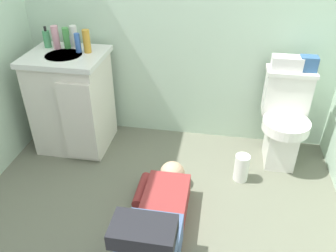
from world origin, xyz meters
The scene contains 14 objects.
ground_plane centered at (0.00, 0.00, -0.02)m, with size 3.04×3.04×0.04m, color #656756.
toilet centered at (0.87, 0.76, 0.37)m, with size 0.36×0.46×0.75m.
vanity_cabinet centered at (-0.83, 0.70, 0.42)m, with size 0.60×0.53×0.82m.
faucet centered at (-0.83, 0.84, 0.87)m, with size 0.02×0.02×0.10m, color silver.
person_plumber centered at (0.06, -0.21, 0.18)m, with size 0.39×1.06×0.52m.
tissue_box centered at (0.83, 0.85, 0.80)m, with size 0.22×0.11×0.10m, color silver.
toiletry_bag centered at (0.98, 0.85, 0.81)m, with size 0.12×0.09×0.11m, color #33598C.
soap_dispenser centered at (-1.02, 0.82, 0.89)m, with size 0.06×0.06×0.17m.
bottle_pink centered at (-0.94, 0.81, 0.91)m, with size 0.06×0.06×0.18m, color pink.
bottle_green centered at (-0.86, 0.83, 0.90)m, with size 0.05×0.05×0.16m, color #4CA14E.
bottle_white centered at (-0.81, 0.86, 0.91)m, with size 0.05×0.05×0.17m, color silver.
bottle_blue centered at (-0.74, 0.76, 0.89)m, with size 0.04×0.04×0.15m, color #3A64BC.
bottle_amber centered at (-0.67, 0.77, 0.91)m, with size 0.06×0.06×0.18m, color #C0892C.
paper_towel_roll centered at (0.57, 0.44, 0.11)m, with size 0.11×0.11×0.22m, color white.
Camera 1 is at (0.37, -1.63, 1.75)m, focal length 36.56 mm.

